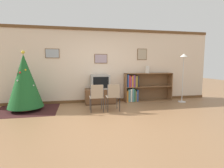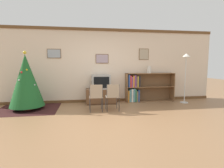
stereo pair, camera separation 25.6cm
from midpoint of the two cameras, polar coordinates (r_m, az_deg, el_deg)
ground_plane at (r=4.49m, az=0.66°, el=-11.76°), size 24.00×24.00×0.00m
wall_back at (r=6.52m, az=-2.72°, el=6.00°), size 8.82×0.11×2.70m
area_rug at (r=6.06m, az=-24.70°, el=-7.50°), size 1.87×1.57×0.01m
christmas_tree at (r=5.92m, az=-25.11°, el=0.99°), size 1.03×1.03×1.80m
tv_console at (r=6.28m, az=-2.46°, el=-3.95°), size 1.06×0.54×0.53m
television at (r=6.21m, az=-2.48°, el=0.73°), size 0.65×0.52×0.50m
folding_chair_left at (r=5.16m, az=-3.82°, el=-3.95°), size 0.40×0.40×0.82m
folding_chair_right at (r=5.23m, az=1.61°, el=-3.80°), size 0.40×0.40×0.82m
bookshelf at (r=6.68m, az=10.40°, el=-1.25°), size 1.85×0.36×1.07m
vase at (r=6.71m, az=13.09°, el=4.63°), size 0.15×0.15×0.27m
standing_lamp at (r=6.87m, az=23.98°, el=5.65°), size 0.28×0.28×1.79m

